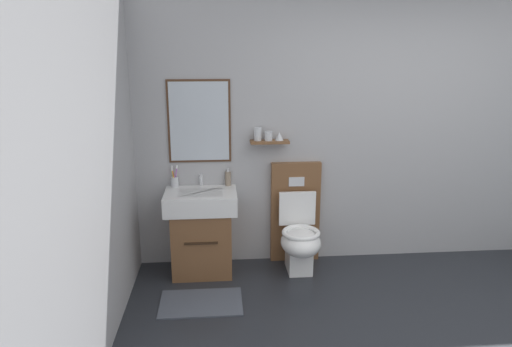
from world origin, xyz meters
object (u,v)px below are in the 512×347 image
(vanity_sink_left, at_px, (202,229))
(toilet, at_px, (298,230))
(toothbrush_cup, at_px, (175,181))
(soap_dispenser, at_px, (228,178))

(vanity_sink_left, bearing_deg, toilet, 0.58)
(toothbrush_cup, height_order, soap_dispenser, toothbrush_cup)
(vanity_sink_left, distance_m, soap_dispenser, 0.54)
(vanity_sink_left, height_order, soap_dispenser, soap_dispenser)
(vanity_sink_left, xyz_separation_m, toothbrush_cup, (-0.25, 0.17, 0.43))
(toilet, bearing_deg, soap_dispenser, 165.35)
(soap_dispenser, bearing_deg, toilet, -14.65)
(vanity_sink_left, xyz_separation_m, toilet, (0.91, 0.01, -0.04))
(vanity_sink_left, xyz_separation_m, soap_dispenser, (0.26, 0.18, 0.44))
(soap_dispenser, bearing_deg, toothbrush_cup, -178.88)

